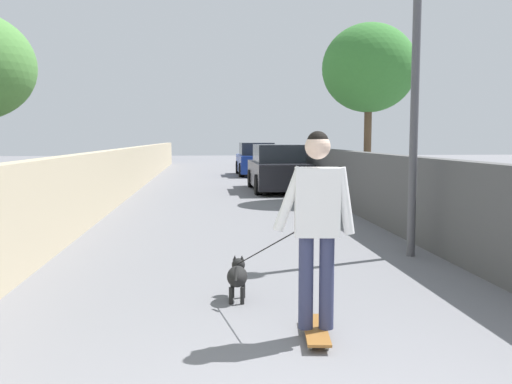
% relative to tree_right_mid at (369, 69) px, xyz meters
% --- Properties ---
extents(ground_plane, '(80.00, 80.00, 0.00)m').
position_rel_tree_right_mid_xyz_m(ground_plane, '(1.00, 3.97, -3.68)').
color(ground_plane, slate).
extents(wall_left, '(48.00, 0.30, 1.45)m').
position_rel_tree_right_mid_xyz_m(wall_left, '(-1.00, 6.96, -2.95)').
color(wall_left, tan).
rests_on(wall_left, ground).
extents(fence_right, '(48.00, 0.30, 1.44)m').
position_rel_tree_right_mid_xyz_m(fence_right, '(-1.00, 0.98, -2.96)').
color(fence_right, '#4C4C4C').
rests_on(fence_right, ground).
extents(tree_right_mid, '(2.60, 2.60, 4.92)m').
position_rel_tree_right_mid_xyz_m(tree_right_mid, '(0.00, 0.00, 0.00)').
color(tree_right_mid, brown).
rests_on(tree_right_mid, ground).
extents(lamp_post, '(0.36, 0.36, 4.30)m').
position_rel_tree_right_mid_xyz_m(lamp_post, '(-7.34, 1.53, -0.73)').
color(lamp_post, '#4C4C51').
rests_on(lamp_post, ground).
extents(skateboard, '(0.82, 0.29, 0.08)m').
position_rel_tree_right_mid_xyz_m(skateboard, '(-10.53, 3.62, -3.61)').
color(skateboard, brown).
rests_on(skateboard, ground).
extents(person_skateboarder, '(0.26, 0.72, 1.73)m').
position_rel_tree_right_mid_xyz_m(person_skateboarder, '(-10.53, 3.62, -2.58)').
color(person_skateboarder, '#333859').
rests_on(person_skateboarder, skateboard).
extents(dog, '(1.49, 0.76, 1.06)m').
position_rel_tree_right_mid_xyz_m(dog, '(-9.34, 4.23, -3.40)').
color(dog, black).
rests_on(dog, ground).
extents(car_near, '(4.23, 1.80, 1.54)m').
position_rel_tree_right_mid_xyz_m(car_near, '(3.04, 2.13, -2.96)').
color(car_near, black).
rests_on(car_near, ground).
extents(car_far, '(3.81, 1.80, 1.54)m').
position_rel_tree_right_mid_xyz_m(car_far, '(10.75, 2.13, -2.96)').
color(car_far, navy).
rests_on(car_far, ground).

